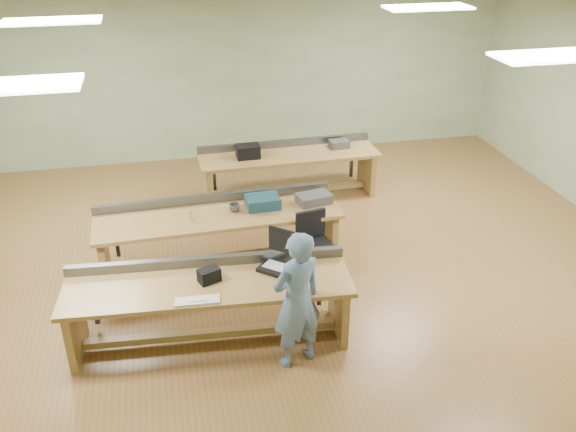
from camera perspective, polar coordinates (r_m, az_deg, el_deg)
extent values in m
plane|color=brown|center=(8.12, -1.24, -4.56)|extent=(10.00, 10.00, 0.00)
plane|color=silver|center=(7.00, -1.49, 16.71)|extent=(10.00, 10.00, 0.00)
cube|color=#A5B98C|center=(11.19, -5.38, 12.90)|extent=(10.00, 0.04, 3.00)
cube|color=#A5B98C|center=(4.15, 9.70, -15.85)|extent=(10.00, 0.04, 3.00)
cube|color=white|center=(5.56, -24.95, 10.98)|extent=(1.20, 0.50, 0.03)
cube|color=white|center=(8.45, -21.27, 16.64)|extent=(1.20, 0.50, 0.03)
cube|color=white|center=(6.61, 23.73, 13.56)|extent=(1.20, 0.50, 0.03)
cube|color=white|center=(9.18, 12.96, 18.50)|extent=(1.20, 0.50, 0.03)
cube|color=olive|center=(6.47, -7.46, -6.48)|extent=(3.07, 1.02, 0.05)
cube|color=olive|center=(6.85, -19.29, -9.70)|extent=(0.13, 0.71, 0.70)
cube|color=olive|center=(6.81, 4.76, -8.19)|extent=(0.13, 0.71, 0.70)
cube|color=olive|center=(6.83, -7.14, -10.82)|extent=(2.72, 0.30, 0.08)
cube|color=#4C4E53|center=(6.73, -7.58, -4.20)|extent=(3.01, 0.30, 0.11)
cube|color=olive|center=(7.81, -6.53, 0.00)|extent=(3.14, 0.92, 0.05)
cube|color=olive|center=(7.98, -16.83, -3.56)|extent=(0.10, 0.73, 0.70)
cube|color=olive|center=(8.27, 3.68, -1.17)|extent=(0.10, 0.73, 0.70)
cube|color=olive|center=(8.12, -6.29, -3.91)|extent=(2.82, 0.18, 0.08)
cube|color=#4C4E53|center=(8.11, -6.93, 1.70)|extent=(3.12, 0.17, 0.11)
cube|color=olive|center=(9.63, 0.12, 5.69)|extent=(2.84, 0.81, 0.05)
cube|color=olive|center=(9.58, -7.55, 2.88)|extent=(0.09, 0.66, 0.70)
cube|color=olive|center=(10.14, 7.37, 4.32)|extent=(0.09, 0.66, 0.70)
cube|color=olive|center=(9.88, 0.11, 2.32)|extent=(2.53, 0.15, 0.08)
cube|color=#4C4E53|center=(9.91, -0.34, 6.82)|extent=(2.83, 0.14, 0.11)
imported|color=#657FA6|center=(6.12, 0.85, -7.89)|extent=(0.65, 0.54, 1.54)
cube|color=black|center=(6.61, -1.02, -4.89)|extent=(0.47, 0.47, 0.04)
cube|color=black|center=(6.58, -0.41, -2.33)|extent=(0.29, 0.26, 0.29)
cube|color=beige|center=(6.19, -8.49, -7.86)|extent=(0.46, 0.18, 0.03)
ellipsoid|color=white|center=(6.30, 1.25, -6.62)|extent=(0.14, 0.16, 0.06)
cube|color=black|center=(6.45, -7.39, -5.51)|extent=(0.26, 0.21, 0.15)
cylinder|color=black|center=(7.75, 2.64, -4.43)|extent=(0.06, 0.06, 0.43)
cube|color=black|center=(7.63, 2.68, -2.93)|extent=(0.47, 0.47, 0.06)
cube|color=black|center=(7.67, 2.11, -0.74)|extent=(0.39, 0.11, 0.37)
cylinder|color=black|center=(7.85, 2.61, -5.57)|extent=(0.54, 0.54, 0.06)
cube|color=#143441|center=(7.91, -2.40, 1.33)|extent=(0.44, 0.34, 0.15)
cube|color=#39383B|center=(8.03, 2.45, 1.66)|extent=(0.49, 0.36, 0.12)
imported|color=#39383B|center=(7.83, -5.04, 0.78)|extent=(0.14, 0.14, 0.10)
cylinder|color=silver|center=(7.68, -9.08, -0.02)|extent=(0.07, 0.07, 0.11)
cube|color=black|center=(9.47, -3.77, 6.05)|extent=(0.36, 0.26, 0.20)
cube|color=#39383B|center=(9.90, 4.81, 6.74)|extent=(0.32, 0.24, 0.12)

